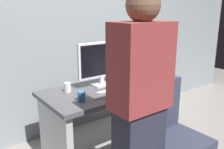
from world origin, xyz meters
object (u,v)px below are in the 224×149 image
cell_phone (152,82)px  cup_near_keyboard (82,96)px  cup_by_monitor (68,87)px  keyboard (110,93)px  mouse (134,85)px  office_chair (172,143)px  monitor (102,61)px  book_stack (139,71)px  person_at_desk (140,109)px  desk (109,109)px

cell_phone → cup_near_keyboard: bearing=-175.2°
cup_near_keyboard → cup_by_monitor: same height
keyboard → mouse: bearing=1.1°
office_chair → monitor: 1.04m
monitor → book_stack: (0.52, -0.00, -0.18)m
person_at_desk → cup_near_keyboard: bearing=99.4°
monitor → cup_near_keyboard: (-0.40, -0.27, -0.21)m
monitor → cup_near_keyboard: 0.53m
person_at_desk → monitor: bearing=71.6°
book_stack → cup_near_keyboard: bearing=-163.9°
monitor → mouse: monitor is taller
desk → book_stack: bearing=12.1°
desk → cup_by_monitor: 0.50m
office_chair → keyboard: bearing=108.0°
book_stack → office_chair: bearing=-115.8°
monitor → desk: bearing=-85.1°
office_chair → person_at_desk: 0.58m
person_at_desk → monitor: size_ratio=3.03×
desk → cell_phone: (0.48, -0.12, 0.23)m
office_chair → cup_by_monitor: 1.08m
cell_phone → office_chair: bearing=-118.9°
book_stack → cell_phone: 0.25m
office_chair → monitor: monitor is taller
desk → cup_by_monitor: bearing=160.4°
office_chair → monitor: (-0.11, 0.87, 0.56)m
desk → book_stack: 0.61m
cup_near_keyboard → book_stack: bearing=16.1°
cell_phone → keyboard: bearing=-175.1°
keyboard → book_stack: book_stack is taller
mouse → book_stack: book_stack is taller
desk → office_chair: bearing=-82.7°
desk → office_chair: 0.76m
monitor → mouse: size_ratio=5.40×
mouse → cell_phone: mouse is taller
mouse → cup_by_monitor: (-0.62, 0.27, 0.03)m
monitor → cup_by_monitor: bearing=176.3°
mouse → keyboard: bearing=-177.4°
office_chair → cell_phone: bearing=58.3°
cup_by_monitor → monitor: bearing=-3.7°
desk → mouse: size_ratio=13.39×
cup_by_monitor → book_stack: bearing=-1.8°
mouse → book_stack: (0.29, 0.24, 0.06)m
desk → book_stack: book_stack is taller
person_at_desk → book_stack: person_at_desk is taller
book_stack → person_at_desk: bearing=-132.8°
book_stack → mouse: bearing=-140.2°
monitor → person_at_desk: bearing=-108.4°
keyboard → cup_by_monitor: 0.41m
cup_by_monitor → person_at_desk: bearing=-84.6°
cup_near_keyboard → book_stack: size_ratio=0.40×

